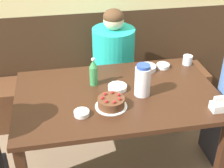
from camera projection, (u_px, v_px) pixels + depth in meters
bench_seat at (101, 95)px, 3.21m from camera, size 2.22×0.38×0.43m
dining_table at (117, 104)px, 2.27m from camera, size 1.44×0.90×0.77m
birthday_cake at (111, 103)px, 2.07m from camera, size 0.22×0.22×0.09m
water_pitcher at (143, 80)px, 2.16m from camera, size 0.11×0.11×0.23m
soju_bottle at (94, 72)px, 2.28m from camera, size 0.06×0.06×0.22m
napkin_holder at (220, 105)px, 2.03m from camera, size 0.11×0.08×0.11m
bowl_soup_white at (117, 87)px, 2.26m from camera, size 0.14×0.14×0.03m
bowl_rice_small at (163, 66)px, 2.55m from camera, size 0.11×0.11×0.03m
bowl_side_dish at (147, 68)px, 2.51m from camera, size 0.14×0.14×0.04m
bowl_sauce_shallow at (82, 113)px, 2.00m from camera, size 0.10×0.10×0.03m
glass_water_tall at (188, 60)px, 2.59m from camera, size 0.08×0.08×0.08m
person_teal_shirt at (113, 69)px, 2.94m from camera, size 0.38×0.38×1.16m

